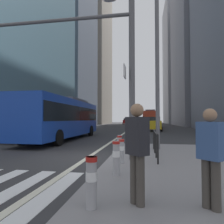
{
  "coord_description": "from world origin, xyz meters",
  "views": [
    {
      "loc": [
        2.39,
        -8.25,
        1.62
      ],
      "look_at": [
        -4.48,
        33.29,
        3.14
      ],
      "focal_mm": 32.1,
      "sensor_mm": 36.0,
      "label": 1
    }
  ],
  "objects_px": {
    "city_bus_red_receding": "(150,118)",
    "city_bus_blue_oncoming": "(64,117)",
    "car_receding_near": "(154,124)",
    "bollard_right": "(121,150)",
    "bollard_front": "(91,179)",
    "car_receding_far": "(145,121)",
    "bollard_back": "(119,144)",
    "traffic_signal_gantry": "(75,55)",
    "street_lamp_post": "(157,46)",
    "sedan_white_oncoming": "(20,128)",
    "pedestrian_waiting": "(211,153)",
    "car_oncoming_mid": "(126,121)",
    "pedestrian_walking": "(137,148)",
    "bollard_left": "(116,156)"
  },
  "relations": [
    {
      "from": "car_receding_far",
      "to": "bollard_back",
      "type": "relative_size",
      "value": 5.68
    },
    {
      "from": "car_receding_near",
      "to": "bollard_right",
      "type": "distance_m",
      "value": 21.56
    },
    {
      "from": "bollard_front",
      "to": "car_receding_far",
      "type": "bearing_deg",
      "value": 89.15
    },
    {
      "from": "bollard_right",
      "to": "car_receding_near",
      "type": "bearing_deg",
      "value": 84.65
    },
    {
      "from": "city_bus_blue_oncoming",
      "to": "traffic_signal_gantry",
      "type": "height_order",
      "value": "traffic_signal_gantry"
    },
    {
      "from": "bollard_right",
      "to": "pedestrian_walking",
      "type": "xyz_separation_m",
      "value": [
        0.65,
        -3.21,
        0.53
      ]
    },
    {
      "from": "sedan_white_oncoming",
      "to": "city_bus_blue_oncoming",
      "type": "bearing_deg",
      "value": 28.52
    },
    {
      "from": "car_oncoming_mid",
      "to": "sedan_white_oncoming",
      "type": "bearing_deg",
      "value": -93.62
    },
    {
      "from": "sedan_white_oncoming",
      "to": "city_bus_red_receding",
      "type": "relative_size",
      "value": 0.37
    },
    {
      "from": "car_oncoming_mid",
      "to": "bollard_left",
      "type": "xyz_separation_m",
      "value": [
        5.23,
        -59.55,
        -0.34
      ]
    },
    {
      "from": "car_oncoming_mid",
      "to": "bollard_left",
      "type": "relative_size",
      "value": 4.57
    },
    {
      "from": "city_bus_red_receding",
      "to": "city_bus_blue_oncoming",
      "type": "bearing_deg",
      "value": -106.06
    },
    {
      "from": "city_bus_blue_oncoming",
      "to": "pedestrian_walking",
      "type": "bearing_deg",
      "value": -61.71
    },
    {
      "from": "city_bus_blue_oncoming",
      "to": "street_lamp_post",
      "type": "xyz_separation_m",
      "value": [
        7.04,
        -5.08,
        3.45
      ]
    },
    {
      "from": "bollard_front",
      "to": "traffic_signal_gantry",
      "type": "bearing_deg",
      "value": 113.72
    },
    {
      "from": "sedan_white_oncoming",
      "to": "bollard_front",
      "type": "relative_size",
      "value": 5.09
    },
    {
      "from": "bollard_right",
      "to": "bollard_front",
      "type": "bearing_deg",
      "value": -91.53
    },
    {
      "from": "city_bus_blue_oncoming",
      "to": "pedestrian_waiting",
      "type": "xyz_separation_m",
      "value": [
        7.48,
        -11.66,
        -0.77
      ]
    },
    {
      "from": "car_oncoming_mid",
      "to": "pedestrian_walking",
      "type": "distance_m",
      "value": 61.56
    },
    {
      "from": "city_bus_blue_oncoming",
      "to": "car_oncoming_mid",
      "type": "xyz_separation_m",
      "value": [
        0.42,
        49.62,
        -0.85
      ]
    },
    {
      "from": "sedan_white_oncoming",
      "to": "car_oncoming_mid",
      "type": "relative_size",
      "value": 1.05
    },
    {
      "from": "bollard_right",
      "to": "pedestrian_walking",
      "type": "relative_size",
      "value": 0.46
    },
    {
      "from": "traffic_signal_gantry",
      "to": "pedestrian_waiting",
      "type": "bearing_deg",
      "value": -45.38
    },
    {
      "from": "bollard_back",
      "to": "city_bus_blue_oncoming",
      "type": "bearing_deg",
      "value": 127.35
    },
    {
      "from": "car_receding_far",
      "to": "bollard_right",
      "type": "relative_size",
      "value": 5.78
    },
    {
      "from": "bollard_back",
      "to": "traffic_signal_gantry",
      "type": "bearing_deg",
      "value": -153.62
    },
    {
      "from": "car_receding_far",
      "to": "bollard_back",
      "type": "bearing_deg",
      "value": -91.08
    },
    {
      "from": "car_receding_near",
      "to": "street_lamp_post",
      "type": "bearing_deg",
      "value": -91.91
    },
    {
      "from": "traffic_signal_gantry",
      "to": "bollard_front",
      "type": "bearing_deg",
      "value": -66.28
    },
    {
      "from": "traffic_signal_gantry",
      "to": "bollard_right",
      "type": "distance_m",
      "value": 4.05
    },
    {
      "from": "traffic_signal_gantry",
      "to": "street_lamp_post",
      "type": "height_order",
      "value": "street_lamp_post"
    },
    {
      "from": "traffic_signal_gantry",
      "to": "bollard_front",
      "type": "distance_m",
      "value": 5.68
    },
    {
      "from": "sedan_white_oncoming",
      "to": "street_lamp_post",
      "type": "distance_m",
      "value": 11.31
    },
    {
      "from": "car_receding_near",
      "to": "bollard_left",
      "type": "height_order",
      "value": "car_receding_near"
    },
    {
      "from": "pedestrian_walking",
      "to": "city_bus_blue_oncoming",
      "type": "bearing_deg",
      "value": 118.29
    },
    {
      "from": "city_bus_blue_oncoming",
      "to": "bollard_right",
      "type": "distance_m",
      "value": 10.24
    },
    {
      "from": "sedan_white_oncoming",
      "to": "bollard_front",
      "type": "height_order",
      "value": "sedan_white_oncoming"
    },
    {
      "from": "car_receding_far",
      "to": "city_bus_blue_oncoming",
      "type": "bearing_deg",
      "value": -97.59
    },
    {
      "from": "traffic_signal_gantry",
      "to": "pedestrian_walking",
      "type": "bearing_deg",
      "value": -56.28
    },
    {
      "from": "bollard_left",
      "to": "bollard_right",
      "type": "xyz_separation_m",
      "value": [
        -0.03,
        1.47,
        -0.05
      ]
    },
    {
      "from": "car_receding_near",
      "to": "pedestrian_walking",
      "type": "distance_m",
      "value": 24.71
    },
    {
      "from": "city_bus_blue_oncoming",
      "to": "bollard_front",
      "type": "relative_size",
      "value": 13.59
    },
    {
      "from": "sedan_white_oncoming",
      "to": "street_lamp_post",
      "type": "relative_size",
      "value": 0.54
    },
    {
      "from": "city_bus_blue_oncoming",
      "to": "street_lamp_post",
      "type": "distance_m",
      "value": 9.34
    },
    {
      "from": "city_bus_blue_oncoming",
      "to": "car_receding_near",
      "type": "xyz_separation_m",
      "value": [
        7.64,
        13.01,
        -0.85
      ]
    },
    {
      "from": "bollard_back",
      "to": "sedan_white_oncoming",
      "type": "bearing_deg",
      "value": 146.0
    },
    {
      "from": "city_bus_red_receding",
      "to": "pedestrian_waiting",
      "type": "distance_m",
      "value": 37.54
    },
    {
      "from": "car_receding_near",
      "to": "bollard_back",
      "type": "bearing_deg",
      "value": -96.43
    },
    {
      "from": "bollard_front",
      "to": "pedestrian_walking",
      "type": "relative_size",
      "value": 0.49
    },
    {
      "from": "bollard_front",
      "to": "bollard_right",
      "type": "xyz_separation_m",
      "value": [
        0.09,
        3.49,
        -0.03
      ]
    }
  ]
}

